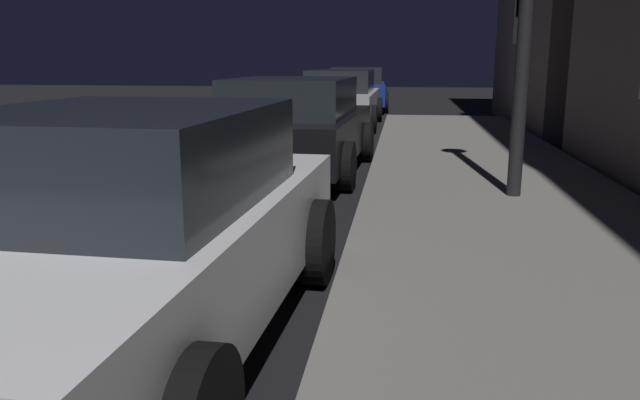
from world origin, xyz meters
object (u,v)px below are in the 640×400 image
car_white (123,232)px  car_blue (357,89)px  car_black (295,126)px  car_silver (341,98)px

car_white → car_blue: (-0.00, 18.48, 0.01)m
car_black → car_blue: size_ratio=0.90×
car_white → car_silver: (-0.00, 12.85, 0.01)m
car_black → car_silver: 6.90m
car_black → car_blue: (0.00, 12.54, -0.00)m
car_black → car_blue: same height
car_blue → car_black: bearing=-90.0°
car_black → car_silver: bearing=90.0°
car_blue → car_silver: bearing=-90.0°
car_black → car_silver: (0.00, 6.90, -0.00)m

